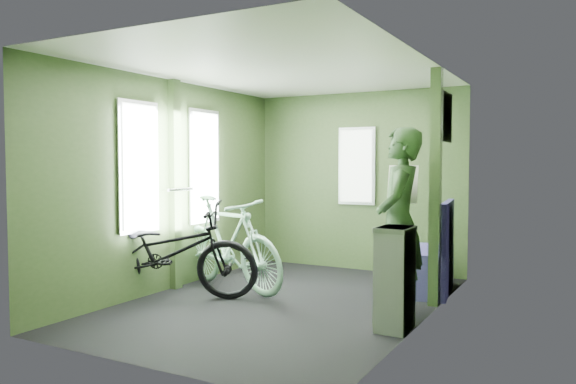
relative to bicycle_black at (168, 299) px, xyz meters
name	(u,v)px	position (x,y,z in m)	size (l,w,h in m)	color
room	(282,158)	(1.07, 0.47, 1.44)	(4.00, 4.02, 2.31)	black
bicycle_black	(168,299)	(0.00, 0.00, 0.00)	(0.65, 1.86, 0.97)	black
bicycle_mint	(228,290)	(0.30, 0.64, 0.00)	(0.49, 1.73, 1.04)	#94D3AD
passenger	(399,222)	(2.26, 0.53, 0.86)	(0.52, 0.76, 1.71)	#2C4827
waste_box	(395,279)	(2.37, 0.07, 0.43)	(0.25, 0.36, 0.87)	slate
bench_seat	(428,265)	(2.25, 1.58, 0.29)	(0.64, 0.99, 0.99)	navy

